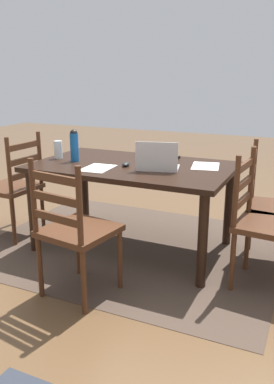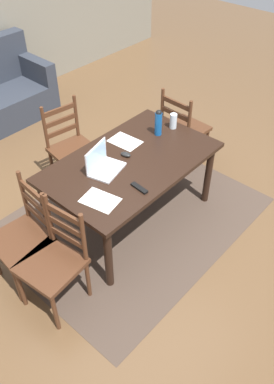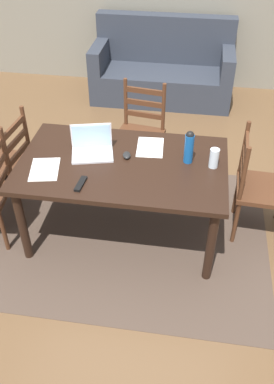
# 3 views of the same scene
# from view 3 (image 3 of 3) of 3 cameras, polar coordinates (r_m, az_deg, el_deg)

# --- Properties ---
(ground_plane) EXTENTS (14.00, 14.00, 0.00)m
(ground_plane) POSITION_cam_3_polar(r_m,az_deg,el_deg) (3.70, -1.74, -5.27)
(ground_plane) COLOR brown
(area_rug) EXTENTS (2.47, 1.94, 0.01)m
(area_rug) POSITION_cam_3_polar(r_m,az_deg,el_deg) (3.70, -1.74, -5.23)
(area_rug) COLOR #47382D
(area_rug) RESTS_ON ground
(dining_table) EXTENTS (1.61, 0.98, 0.73)m
(dining_table) POSITION_cam_3_polar(r_m,az_deg,el_deg) (3.29, -1.96, 2.84)
(dining_table) COLOR black
(dining_table) RESTS_ON ground
(chair_left_far) EXTENTS (0.48, 0.48, 0.95)m
(chair_left_far) POSITION_cam_3_polar(r_m,az_deg,el_deg) (3.86, -17.60, 3.61)
(chair_left_far) COLOR #4C2B19
(chair_left_far) RESTS_ON ground
(chair_right_far) EXTENTS (0.46, 0.46, 0.95)m
(chair_right_far) POSITION_cam_3_polar(r_m,az_deg,el_deg) (3.56, 16.30, 0.60)
(chair_right_far) COLOR #4C2B19
(chair_right_far) RESTS_ON ground
(chair_far_head) EXTENTS (0.50, 0.50, 0.95)m
(chair_far_head) POSITION_cam_3_polar(r_m,az_deg,el_deg) (4.09, 0.34, 7.77)
(chair_far_head) COLOR #4C2B19
(chair_far_head) RESTS_ON ground
(couch) EXTENTS (1.80, 0.80, 1.00)m
(couch) POSITION_cam_3_polar(r_m,az_deg,el_deg) (5.77, 3.52, 16.22)
(couch) COLOR #2D333D
(couch) RESTS_ON ground
(laptop) EXTENTS (0.36, 0.29, 0.23)m
(laptop) POSITION_cam_3_polar(r_m,az_deg,el_deg) (3.33, -6.15, 6.19)
(laptop) COLOR silver
(laptop) RESTS_ON dining_table
(water_bottle) EXTENTS (0.07, 0.07, 0.27)m
(water_bottle) POSITION_cam_3_polar(r_m,az_deg,el_deg) (3.19, 7.11, 6.20)
(water_bottle) COLOR #145199
(water_bottle) RESTS_ON dining_table
(drinking_glass) EXTENTS (0.07, 0.07, 0.15)m
(drinking_glass) POSITION_cam_3_polar(r_m,az_deg,el_deg) (3.20, 10.45, 4.56)
(drinking_glass) COLOR silver
(drinking_glass) RESTS_ON dining_table
(computer_mouse) EXTENTS (0.08, 0.11, 0.03)m
(computer_mouse) POSITION_cam_3_polar(r_m,az_deg,el_deg) (3.29, -1.41, 5.05)
(computer_mouse) COLOR black
(computer_mouse) RESTS_ON dining_table
(tv_remote) EXTENTS (0.06, 0.17, 0.02)m
(tv_remote) POSITION_cam_3_polar(r_m,az_deg,el_deg) (3.03, -7.69, 1.12)
(tv_remote) COLOR black
(tv_remote) RESTS_ON dining_table
(paper_stack_left) EXTENTS (0.27, 0.33, 0.00)m
(paper_stack_left) POSITION_cam_3_polar(r_m,az_deg,el_deg) (3.23, -12.48, 3.05)
(paper_stack_left) COLOR white
(paper_stack_left) RESTS_ON dining_table
(paper_stack_right) EXTENTS (0.23, 0.31, 0.00)m
(paper_stack_right) POSITION_cam_3_polar(r_m,az_deg,el_deg) (3.41, 1.80, 6.12)
(paper_stack_right) COLOR white
(paper_stack_right) RESTS_ON dining_table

